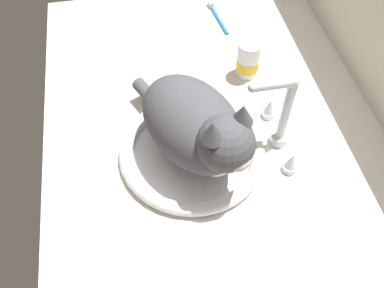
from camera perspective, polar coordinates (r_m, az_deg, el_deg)
The scene contains 6 objects.
countertop at distance 98.95cm, azimuth 3.15°, elevation 0.62°, with size 120.76×78.98×3.00cm, color silver.
sink_basin at distance 93.24cm, azimuth 0.00°, elevation -0.99°, with size 32.53×32.53×2.95cm.
faucet at distance 92.23cm, azimuth 11.95°, elevation 3.26°, with size 19.10×11.39×20.22cm.
cat at distance 83.98cm, azimuth 0.86°, elevation 2.22°, with size 36.79×26.91×20.64cm.
pill_bottle at distance 109.64cm, azimuth 7.66°, elevation 11.28°, with size 5.97×5.97×9.87cm.
toothbrush at distance 129.87cm, azimuth 3.50°, elevation 16.99°, with size 15.75×3.16×1.70cm.
Camera 1 is at (58.37, -16.47, 79.68)cm, focal length 39.12 mm.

